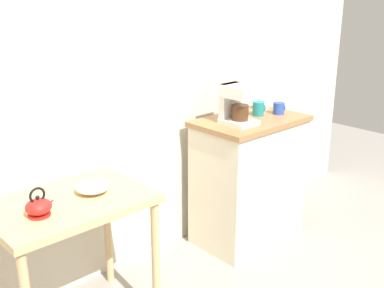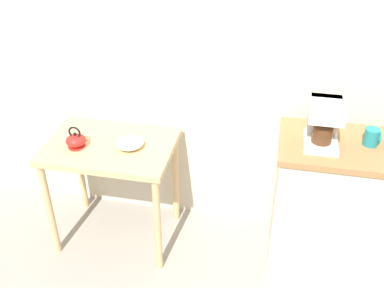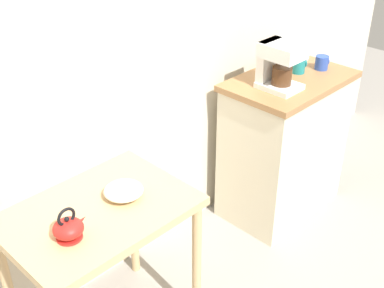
{
  "view_description": "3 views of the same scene",
  "coord_description": "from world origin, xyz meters",
  "px_view_note": "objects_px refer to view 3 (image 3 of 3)",
  "views": [
    {
      "loc": [
        -1.67,
        -1.96,
        1.74
      ],
      "look_at": [
        0.07,
        -0.05,
        0.89
      ],
      "focal_mm": 43.64,
      "sensor_mm": 36.0,
      "label": 1
    },
    {
      "loc": [
        0.27,
        -2.16,
        2.24
      ],
      "look_at": [
        -0.16,
        -0.04,
        0.85
      ],
      "focal_mm": 41.9,
      "sensor_mm": 36.0,
      "label": 2
    },
    {
      "loc": [
        -1.62,
        -1.44,
        2.06
      ],
      "look_at": [
        -0.15,
        0.01,
        0.84
      ],
      "focal_mm": 47.21,
      "sensor_mm": 36.0,
      "label": 3
    }
  ],
  "objects_px": {
    "bowl_stoneware": "(124,191)",
    "coffee_maker": "(278,63)",
    "table_clock": "(302,52)",
    "teakettle": "(69,228)",
    "mug_dark_teal": "(299,64)",
    "mug_blue": "(321,62)"
  },
  "relations": [
    {
      "from": "mug_blue",
      "to": "teakettle",
      "type": "bearing_deg",
      "value": -178.36
    },
    {
      "from": "coffee_maker",
      "to": "mug_dark_teal",
      "type": "distance_m",
      "value": 0.29
    },
    {
      "from": "teakettle",
      "to": "mug_blue",
      "type": "xyz_separation_m",
      "value": [
        1.83,
        0.05,
        0.15
      ]
    },
    {
      "from": "bowl_stoneware",
      "to": "coffee_maker",
      "type": "bearing_deg",
      "value": 1.01
    },
    {
      "from": "coffee_maker",
      "to": "teakettle",
      "type": "bearing_deg",
      "value": -176.76
    },
    {
      "from": "teakettle",
      "to": "coffee_maker",
      "type": "xyz_separation_m",
      "value": [
        1.42,
        0.08,
        0.25
      ]
    },
    {
      "from": "teakettle",
      "to": "coffee_maker",
      "type": "bearing_deg",
      "value": 3.24
    },
    {
      "from": "bowl_stoneware",
      "to": "teakettle",
      "type": "relative_size",
      "value": 1.17
    },
    {
      "from": "coffee_maker",
      "to": "table_clock",
      "type": "relative_size",
      "value": 2.09
    },
    {
      "from": "table_clock",
      "to": "bowl_stoneware",
      "type": "bearing_deg",
      "value": -174.48
    },
    {
      "from": "bowl_stoneware",
      "to": "mug_blue",
      "type": "relative_size",
      "value": 2.03
    },
    {
      "from": "mug_dark_teal",
      "to": "teakettle",
      "type": "bearing_deg",
      "value": -175.97
    },
    {
      "from": "teakettle",
      "to": "mug_dark_teal",
      "type": "bearing_deg",
      "value": 4.03
    },
    {
      "from": "mug_dark_teal",
      "to": "table_clock",
      "type": "bearing_deg",
      "value": 28.26
    },
    {
      "from": "teakettle",
      "to": "mug_dark_teal",
      "type": "height_order",
      "value": "mug_dark_teal"
    },
    {
      "from": "mug_dark_teal",
      "to": "coffee_maker",
      "type": "bearing_deg",
      "value": -171.79
    },
    {
      "from": "teakettle",
      "to": "mug_blue",
      "type": "relative_size",
      "value": 1.73
    },
    {
      "from": "coffee_maker",
      "to": "table_clock",
      "type": "height_order",
      "value": "coffee_maker"
    },
    {
      "from": "coffee_maker",
      "to": "mug_dark_teal",
      "type": "relative_size",
      "value": 2.66
    },
    {
      "from": "teakettle",
      "to": "mug_blue",
      "type": "height_order",
      "value": "mug_blue"
    },
    {
      "from": "coffee_maker",
      "to": "mug_dark_teal",
      "type": "height_order",
      "value": "coffee_maker"
    },
    {
      "from": "mug_dark_teal",
      "to": "table_clock",
      "type": "xyz_separation_m",
      "value": [
        0.17,
        0.09,
        0.01
      ]
    }
  ]
}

